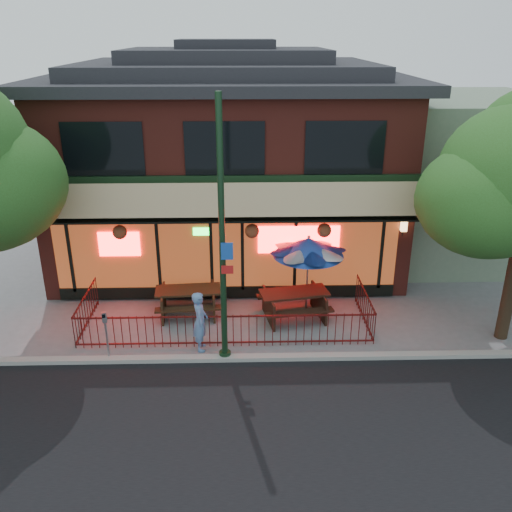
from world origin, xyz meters
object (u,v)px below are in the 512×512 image
(picnic_table_left, at_px, (188,298))
(parking_meter_near, at_px, (106,328))
(picnic_table_right, at_px, (294,301))
(pedestrian, at_px, (200,321))
(street_light, at_px, (222,251))
(patio_umbrella, at_px, (308,247))

(picnic_table_left, height_order, parking_meter_near, parking_meter_near)
(picnic_table_right, bearing_deg, parking_meter_near, -156.93)
(pedestrian, bearing_deg, picnic_table_right, -62.06)
(street_light, height_order, pedestrian, street_light)
(picnic_table_right, height_order, pedestrian, pedestrian)
(picnic_table_left, xyz_separation_m, parking_meter_near, (-1.93, -2.54, 0.42))
(patio_umbrella, bearing_deg, parking_meter_near, -153.68)
(pedestrian, bearing_deg, street_light, -130.46)
(pedestrian, bearing_deg, patio_umbrella, -58.37)
(patio_umbrella, xyz_separation_m, pedestrian, (-3.20, -2.30, -1.26))
(patio_umbrella, distance_m, parking_meter_near, 6.42)
(patio_umbrella, bearing_deg, picnic_table_right, -127.90)
(picnic_table_left, distance_m, picnic_table_right, 3.29)
(parking_meter_near, bearing_deg, picnic_table_right, 23.07)
(street_light, height_order, parking_meter_near, street_light)
(street_light, distance_m, patio_umbrella, 3.91)
(pedestrian, relative_size, parking_meter_near, 1.20)
(parking_meter_near, bearing_deg, pedestrian, 11.52)
(patio_umbrella, xyz_separation_m, parking_meter_near, (-5.66, -2.80, -1.15))
(picnic_table_right, distance_m, parking_meter_near, 5.67)
(patio_umbrella, bearing_deg, street_light, -131.99)
(picnic_table_left, height_order, pedestrian, pedestrian)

